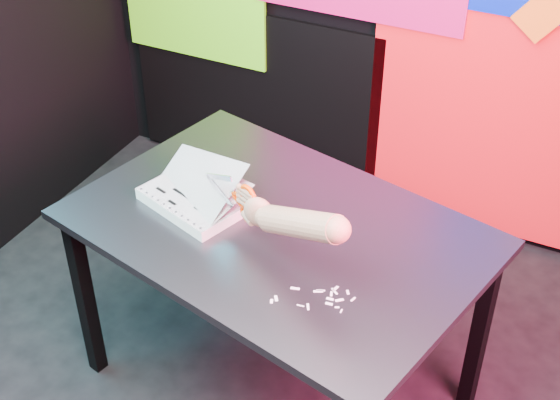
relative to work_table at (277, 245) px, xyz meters
The scene contains 7 objects.
room 0.73m from the work_table, 86.11° to the right, with size 3.01×3.01×2.71m.
backdrop 1.24m from the work_table, 86.30° to the left, with size 2.88×0.05×2.08m.
work_table is the anchor object (origin of this frame).
printout_stack 0.31m from the work_table, behind, with size 0.39×0.34×0.18m.
scissors 0.25m from the work_table, 119.43° to the right, with size 0.23×0.10×0.14m.
hand_forearm 0.37m from the work_table, 52.25° to the right, with size 0.42×0.21×0.21m.
paper_clippings 0.36m from the work_table, 43.37° to the right, with size 0.22×0.15×0.00m.
Camera 1 is at (0.85, -1.48, 2.27)m, focal length 50.00 mm.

